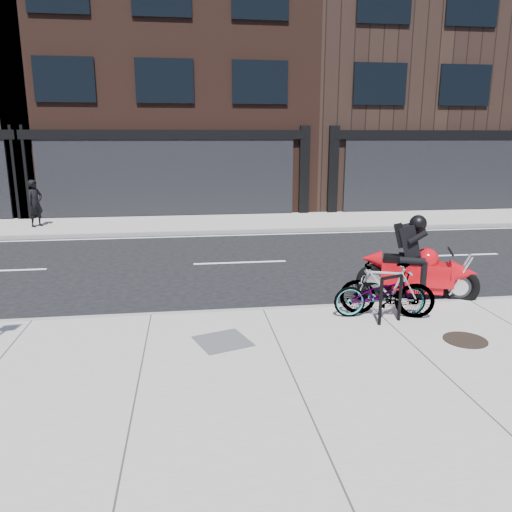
{
  "coord_description": "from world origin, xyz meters",
  "views": [
    {
      "loc": [
        -1.3,
        -10.46,
        3.19
      ],
      "look_at": [
        0.0,
        -1.02,
        0.9
      ],
      "focal_mm": 35.0,
      "sensor_mm": 36.0,
      "label": 1
    }
  ],
  "objects": [
    {
      "name": "sidewalk_near",
      "position": [
        0.0,
        -5.0,
        0.07
      ],
      "size": [
        60.0,
        6.0,
        0.13
      ],
      "primitive_type": "cube",
      "color": "gray",
      "rests_on": "ground"
    },
    {
      "name": "building_mideast",
      "position": [
        10.0,
        14.5,
        6.25
      ],
      "size": [
        12.0,
        10.0,
        12.5
      ],
      "primitive_type": "cube",
      "color": "black",
      "rests_on": "ground"
    },
    {
      "name": "bike_rack",
      "position": [
        2.01,
        -2.92,
        0.61
      ],
      "size": [
        0.46,
        0.21,
        0.82
      ],
      "rotation": [
        0.0,
        0.0,
        0.37
      ],
      "color": "black",
      "rests_on": "sidewalk_near"
    },
    {
      "name": "manhole_cover",
      "position": [
        2.87,
        -3.8,
        0.14
      ],
      "size": [
        0.85,
        0.85,
        0.02
      ],
      "primitive_type": "cylinder",
      "rotation": [
        0.0,
        0.0,
        -0.37
      ],
      "color": "black",
      "rests_on": "sidewalk_near"
    },
    {
      "name": "building_center",
      "position": [
        -2.0,
        14.5,
        7.25
      ],
      "size": [
        12.0,
        10.0,
        14.5
      ],
      "primitive_type": "cube",
      "color": "black",
      "rests_on": "ground"
    },
    {
      "name": "sidewalk_far",
      "position": [
        0.0,
        7.75,
        0.07
      ],
      "size": [
        60.0,
        3.5,
        0.13
      ],
      "primitive_type": "cube",
      "color": "gray",
      "rests_on": "ground"
    },
    {
      "name": "ground",
      "position": [
        0.0,
        0.0,
        0.0
      ],
      "size": [
        120.0,
        120.0,
        0.0
      ],
      "primitive_type": "plane",
      "color": "black",
      "rests_on": "ground"
    },
    {
      "name": "bicycle_rear",
      "position": [
        2.07,
        -2.6,
        0.61
      ],
      "size": [
        1.67,
        1.0,
        0.97
      ],
      "primitive_type": "imported",
      "rotation": [
        0.0,
        0.0,
        4.35
      ],
      "color": "gray",
      "rests_on": "sidewalk_near"
    },
    {
      "name": "bicycle_front",
      "position": [
        1.95,
        -2.6,
        0.55
      ],
      "size": [
        1.65,
        0.72,
        0.84
      ],
      "primitive_type": "imported",
      "rotation": [
        0.0,
        0.0,
        1.47
      ],
      "color": "gray",
      "rests_on": "sidewalk_near"
    },
    {
      "name": "motorcycle",
      "position": [
        3.19,
        -1.64,
        0.71
      ],
      "size": [
        2.23,
        1.21,
        1.75
      ],
      "rotation": [
        0.0,
        0.0,
        -0.38
      ],
      "color": "black",
      "rests_on": "ground"
    },
    {
      "name": "pedestrian",
      "position": [
        -6.51,
        7.55,
        0.94
      ],
      "size": [
        0.65,
        0.7,
        1.62
      ],
      "primitive_type": "imported",
      "rotation": [
        0.0,
        0.0,
        0.97
      ],
      "color": "black",
      "rests_on": "sidewalk_far"
    },
    {
      "name": "utility_grate",
      "position": [
        -0.83,
        -3.34,
        0.14
      ],
      "size": [
        0.95,
        0.95,
        0.02
      ],
      "primitive_type": "cube",
      "rotation": [
        0.0,
        0.0,
        0.33
      ],
      "color": "#47474A",
      "rests_on": "sidewalk_near"
    }
  ]
}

